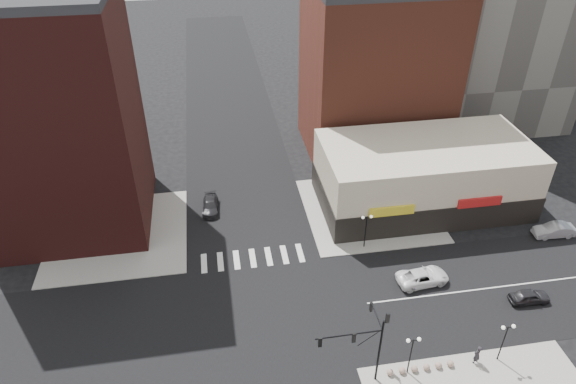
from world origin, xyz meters
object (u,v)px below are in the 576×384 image
object	(u,v)px
white_suv	(423,277)
silver_sedan	(554,230)
dark_sedan_north	(210,205)
street_lamp_se_b	(506,334)
street_lamp_se_a	(412,347)
traffic_signal	(368,337)
dark_sedan_east	(529,296)
street_lamp_ne	(366,223)
pedestrian	(477,355)

from	to	relation	value
white_suv	silver_sedan	bearing A→B (deg)	-80.36
dark_sedan_north	street_lamp_se_b	bearing A→B (deg)	-44.50
street_lamp_se_a	traffic_signal	bearing A→B (deg)	177.43
traffic_signal	dark_sedan_east	distance (m)	19.35
street_lamp_ne	dark_sedan_north	size ratio (longest dim) A/B	0.93
dark_sedan_north	street_lamp_ne	bearing A→B (deg)	-27.39
street_lamp_se_b	silver_sedan	distance (m)	20.57
traffic_signal	dark_sedan_north	bearing A→B (deg)	114.05
white_suv	dark_sedan_east	world-z (taller)	white_suv
white_suv	street_lamp_se_b	bearing A→B (deg)	-169.50
dark_sedan_east	street_lamp_ne	bearing A→B (deg)	53.79
white_suv	pedestrian	size ratio (longest dim) A/B	2.69
traffic_signal	street_lamp_se_a	distance (m)	4.12
street_lamp_se_b	white_suv	size ratio (longest dim) A/B	0.80
traffic_signal	street_lamp_ne	distance (m)	16.62
dark_sedan_east	dark_sedan_north	size ratio (longest dim) A/B	0.86
street_lamp_ne	street_lamp_se_b	bearing A→B (deg)	-66.37
traffic_signal	street_lamp_ne	bearing A→B (deg)	73.25
street_lamp_se_a	street_lamp_ne	world-z (taller)	same
street_lamp_se_b	dark_sedan_east	size ratio (longest dim) A/B	1.08
traffic_signal	dark_sedan_north	world-z (taller)	traffic_signal
traffic_signal	street_lamp_se_a	size ratio (longest dim) A/B	1.87
traffic_signal	silver_sedan	size ratio (longest dim) A/B	1.68
white_suv	silver_sedan	world-z (taller)	silver_sedan
street_lamp_se_a	dark_sedan_north	xyz separation A→B (m)	(-15.12, 25.62, -2.64)
street_lamp_se_a	street_lamp_ne	size ratio (longest dim) A/B	1.00
white_suv	dark_sedan_north	xyz separation A→B (m)	(-20.31, 15.72, -0.08)
street_lamp_se_b	pedestrian	xyz separation A→B (m)	(-2.03, 0.00, -2.20)
white_suv	silver_sedan	xyz separation A→B (m)	(17.18, 4.60, 0.03)
dark_sedan_east	silver_sedan	bearing A→B (deg)	-41.50
street_lamp_se_a	silver_sedan	bearing A→B (deg)	32.95
traffic_signal	white_suv	bearing A→B (deg)	47.39
dark_sedan_east	street_lamp_se_a	bearing A→B (deg)	113.52
silver_sedan	pedestrian	size ratio (longest dim) A/B	2.38
street_lamp_se_a	street_lamp_se_b	bearing A→B (deg)	0.00
pedestrian	dark_sedan_north	bearing A→B (deg)	-69.69
white_suv	dark_sedan_east	size ratio (longest dim) A/B	1.36
street_lamp_ne	pedestrian	distance (m)	16.90
dark_sedan_north	pedestrian	size ratio (longest dim) A/B	2.31
dark_sedan_east	silver_sedan	xyz separation A→B (m)	(8.13, 8.73, 0.11)
street_lamp_ne	pedestrian	xyz separation A→B (m)	(4.97, -16.00, -2.20)
traffic_signal	street_lamp_se_a	xyz separation A→B (m)	(3.76, -0.17, -1.67)
white_suv	traffic_signal	bearing A→B (deg)	132.04
street_lamp_ne	silver_sedan	size ratio (longest dim) A/B	0.90
street_lamp_se_b	dark_sedan_north	world-z (taller)	street_lamp_se_b
street_lamp_se_b	pedestrian	bearing A→B (deg)	180.00
street_lamp_se_a	pedestrian	distance (m)	6.37
white_suv	dark_sedan_north	world-z (taller)	white_suv
dark_sedan_east	white_suv	bearing A→B (deg)	66.96
traffic_signal	white_suv	distance (m)	13.88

